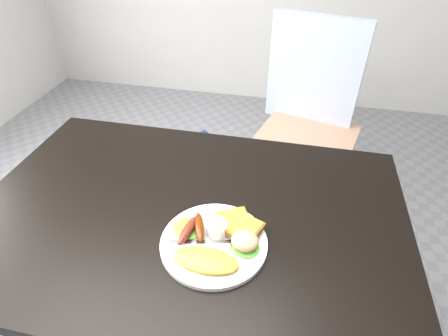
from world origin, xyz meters
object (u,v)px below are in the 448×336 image
(dining_chair, at_px, (305,142))
(plate, at_px, (214,243))
(dining_table, at_px, (188,216))
(person, at_px, (156,129))

(dining_chair, height_order, plate, plate)
(dining_table, bearing_deg, plate, -45.08)
(dining_table, xyz_separation_m, dining_chair, (0.34, 0.88, -0.28))
(dining_table, height_order, plate, plate)
(dining_chair, height_order, person, person)
(person, relative_size, plate, 5.28)
(dining_table, relative_size, dining_chair, 2.55)
(dining_table, xyz_separation_m, plate, (0.10, -0.10, 0.03))
(dining_chair, bearing_deg, dining_table, -95.73)
(person, xyz_separation_m, plate, (0.37, -0.55, 0.05))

